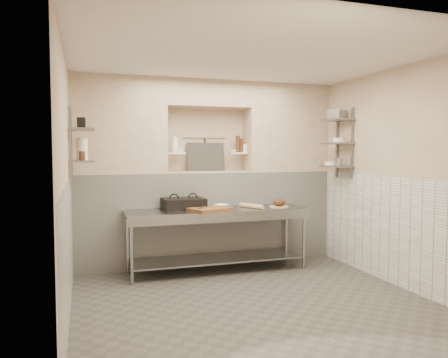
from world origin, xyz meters
name	(u,v)px	position (x,y,z in m)	size (l,w,h in m)	color
floor	(248,301)	(0.00, 0.00, -0.05)	(4.00, 3.90, 0.10)	#4B4742
ceiling	(249,53)	(0.00, 0.00, 2.85)	(4.00, 3.90, 0.10)	silver
wall_left	(61,183)	(-2.05, 0.00, 1.40)	(0.10, 3.90, 2.80)	#CFB393
wall_right	(394,176)	(2.05, 0.00, 1.40)	(0.10, 3.90, 2.80)	#CFB393
wall_back	(203,172)	(0.00, 2.00, 1.40)	(4.00, 0.10, 2.80)	#CFB393
wall_front	(347,195)	(0.00, -2.00, 1.40)	(4.00, 0.10, 2.80)	#CFB393
backwall_lower	(208,217)	(0.00, 1.75, 0.70)	(4.00, 0.40, 1.40)	white
alcove_sill	(208,172)	(0.00, 1.75, 1.41)	(1.30, 0.40, 0.02)	#CFB393
backwall_pillar_left	(119,125)	(-1.33, 1.75, 2.10)	(1.35, 0.40, 1.40)	#CFB393
backwall_pillar_right	(286,129)	(1.33, 1.75, 2.10)	(1.35, 0.40, 1.40)	#CFB393
backwall_header	(207,94)	(0.00, 1.75, 2.60)	(1.30, 0.40, 0.40)	#CFB393
wainscot_left	(68,250)	(-1.99, 0.00, 0.70)	(0.02, 3.90, 1.40)	white
wainscot_right	(389,229)	(1.99, 0.00, 0.70)	(0.02, 3.90, 1.40)	white
alcove_shelf_left	(176,153)	(-0.50, 1.75, 1.70)	(0.28, 0.16, 0.03)	white
alcove_shelf_right	(238,153)	(0.50, 1.75, 1.70)	(0.28, 0.16, 0.03)	white
utensil_rail	(205,137)	(0.00, 1.92, 1.95)	(0.02, 0.02, 0.70)	gray
hanging_steel	(205,148)	(0.00, 1.90, 1.78)	(0.02, 0.02, 0.30)	black
splash_panel	(206,157)	(0.00, 1.85, 1.64)	(0.60, 0.02, 0.45)	#383330
shelf_rail_left_a	(71,146)	(-1.98, 1.25, 1.80)	(0.03, 0.03, 0.95)	slate
shelf_rail_left_b	(70,145)	(-1.98, 0.85, 1.80)	(0.03, 0.03, 0.95)	slate
wall_shelf_left_lower	(82,161)	(-1.84, 1.05, 1.60)	(0.30, 0.50, 0.03)	slate
wall_shelf_left_upper	(82,129)	(-1.84, 1.05, 2.00)	(0.30, 0.50, 0.03)	slate
shelf_rail_right_a	(337,144)	(1.98, 1.25, 1.85)	(0.03, 0.03, 1.05)	slate
shelf_rail_right_b	(352,143)	(1.98, 0.85, 1.85)	(0.03, 0.03, 1.05)	slate
wall_shelf_right_lower	(336,166)	(1.84, 1.05, 1.50)	(0.30, 0.50, 0.03)	slate
wall_shelf_right_mid	(337,143)	(1.84, 1.05, 1.85)	(0.30, 0.50, 0.03)	slate
wall_shelf_right_upper	(337,120)	(1.84, 1.05, 2.20)	(0.30, 0.50, 0.03)	slate
prep_table	(218,227)	(-0.01, 1.18, 0.64)	(2.60, 0.70, 0.90)	gray
panini_press	(184,204)	(-0.48, 1.33, 0.98)	(0.60, 0.45, 0.16)	black
cutting_board	(210,210)	(-0.18, 1.01, 0.92)	(0.55, 0.38, 0.05)	brown
knife_blade	(209,207)	(-0.18, 1.06, 0.95)	(0.23, 0.03, 0.01)	gray
tongs	(201,208)	(-0.31, 0.97, 0.96)	(0.02, 0.02, 0.27)	gray
mixing_bowl	(221,206)	(0.10, 1.34, 0.93)	(0.20, 0.20, 0.05)	white
rolling_pin	(252,206)	(0.50, 1.15, 0.93)	(0.07, 0.07, 0.43)	tan
bread_board	(279,207)	(0.93, 1.14, 0.91)	(0.29, 0.29, 0.02)	tan
bread_loaf	(279,202)	(0.93, 1.14, 0.97)	(0.18, 0.18, 0.11)	#4C2D19
bottle_soap	(175,143)	(-0.51, 1.74, 1.86)	(0.11, 0.11, 0.29)	white
jar_alcove	(180,148)	(-0.43, 1.74, 1.77)	(0.08, 0.08, 0.12)	#CFB393
bowl_alcove	(232,151)	(0.39, 1.71, 1.73)	(0.12, 0.12, 0.04)	white
condiment_a	(242,145)	(0.57, 1.78, 1.82)	(0.06, 0.06, 0.22)	#462518
condiment_b	(238,144)	(0.51, 1.79, 1.84)	(0.07, 0.07, 0.26)	#462518
condiment_c	(245,148)	(0.63, 1.78, 1.78)	(0.08, 0.08, 0.13)	white
jug_left	(82,149)	(-1.84, 1.16, 1.75)	(0.14, 0.14, 0.28)	white
jar_left	(82,156)	(-1.84, 1.00, 1.67)	(0.08, 0.08, 0.11)	#462518
box_left_upper	(81,123)	(-1.84, 1.04, 2.08)	(0.10, 0.10, 0.14)	black
bowl_right	(331,163)	(1.84, 1.21, 1.54)	(0.19, 0.19, 0.06)	white
canister_right	(339,162)	(1.84, 0.99, 1.57)	(0.11, 0.11, 0.11)	gray
bowl_right_mid	(339,140)	(1.84, 0.99, 1.90)	(0.18, 0.18, 0.07)	white
basket_right	(337,115)	(1.84, 1.06, 2.28)	(0.18, 0.22, 0.14)	gray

